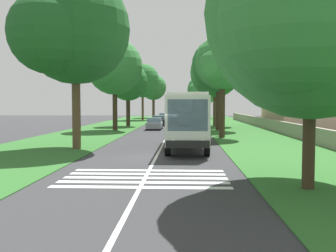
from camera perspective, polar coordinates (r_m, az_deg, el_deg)
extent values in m
plane|color=#333335|center=(22.39, -1.75, -4.58)|extent=(160.00, 160.00, 0.00)
cube|color=#2D6628|center=(38.51, -12.36, -1.33)|extent=(120.00, 8.00, 0.04)
cube|color=#2D6628|center=(37.82, 12.43, -1.41)|extent=(120.00, 8.00, 0.04)
cube|color=silver|center=(37.28, -0.08, -1.43)|extent=(110.00, 0.16, 0.01)
cube|color=silver|center=(26.49, 2.82, 1.20)|extent=(11.00, 2.50, 2.90)
cube|color=slate|center=(26.78, 2.81, 2.34)|extent=(9.68, 2.54, 0.85)
cube|color=slate|center=(21.02, 2.92, 1.61)|extent=(0.08, 2.20, 1.74)
cube|color=#B29E19|center=(26.54, 2.81, -0.96)|extent=(10.78, 2.53, 0.36)
cube|color=silver|center=(26.48, 2.82, 4.53)|extent=(10.56, 2.30, 0.18)
cube|color=black|center=(21.01, 2.91, -2.71)|extent=(0.16, 2.40, 0.40)
sphere|color=#F2EDCC|center=(21.06, 0.72, -2.33)|extent=(0.24, 0.24, 0.24)
sphere|color=#F2EDCC|center=(21.08, 5.10, -2.34)|extent=(0.24, 0.24, 0.24)
cylinder|color=black|center=(22.73, -0.03, -3.06)|extent=(1.10, 0.32, 1.10)
cylinder|color=black|center=(30.09, 0.57, -1.51)|extent=(1.10, 0.32, 1.10)
cylinder|color=black|center=(22.75, 5.78, -3.07)|extent=(1.10, 0.32, 1.10)
cylinder|color=black|center=(30.11, 4.95, -1.52)|extent=(1.10, 0.32, 1.10)
cube|color=silver|center=(14.36, -4.14, -9.02)|extent=(0.45, 6.80, 0.01)
cube|color=silver|center=(15.23, -3.75, -8.30)|extent=(0.45, 6.80, 0.01)
cube|color=silver|center=(16.11, -3.40, -7.66)|extent=(0.45, 6.80, 0.01)
cube|color=silver|center=(16.99, -3.09, -7.09)|extent=(0.45, 6.80, 0.01)
cube|color=silver|center=(17.87, -2.82, -6.57)|extent=(0.45, 6.80, 0.01)
cube|color=gray|center=(46.33, -2.00, 0.14)|extent=(4.30, 1.75, 0.70)
cube|color=slate|center=(46.20, -2.01, 0.91)|extent=(2.00, 1.61, 0.55)
cylinder|color=black|center=(45.07, -3.12, -0.21)|extent=(0.64, 0.22, 0.64)
cylinder|color=black|center=(47.75, -2.80, -0.02)|extent=(0.64, 0.22, 0.64)
cylinder|color=black|center=(44.94, -1.14, -0.22)|extent=(0.64, 0.22, 0.64)
cylinder|color=black|center=(47.63, -0.94, -0.02)|extent=(0.64, 0.22, 0.64)
cube|color=black|center=(54.85, -1.33, 0.63)|extent=(4.30, 1.75, 0.70)
cube|color=slate|center=(54.72, -1.33, 1.28)|extent=(2.00, 1.61, 0.55)
cylinder|color=black|center=(53.57, -2.25, 0.34)|extent=(0.64, 0.22, 0.64)
cylinder|color=black|center=(56.26, -2.03, 0.48)|extent=(0.64, 0.22, 0.64)
cylinder|color=black|center=(53.47, -0.59, 0.34)|extent=(0.64, 0.22, 0.64)
cylinder|color=black|center=(56.16, -0.44, 0.48)|extent=(0.64, 0.22, 0.64)
cube|color=gray|center=(64.29, 2.74, 1.01)|extent=(4.30, 1.75, 0.70)
cube|color=slate|center=(64.17, 2.74, 1.57)|extent=(2.00, 1.61, 0.55)
cylinder|color=black|center=(62.95, 2.04, 0.78)|extent=(0.64, 0.22, 0.64)
cylinder|color=black|center=(65.64, 2.05, 0.88)|extent=(0.64, 0.22, 0.64)
cylinder|color=black|center=(62.96, 3.46, 0.77)|extent=(0.64, 0.22, 0.64)
cylinder|color=black|center=(65.65, 3.41, 0.88)|extent=(0.64, 0.22, 0.64)
cube|color=gray|center=(69.93, -0.59, 1.20)|extent=(4.30, 1.75, 0.70)
cube|color=slate|center=(69.81, -0.59, 1.71)|extent=(2.00, 1.61, 0.55)
cylinder|color=black|center=(68.64, -1.30, 0.99)|extent=(0.64, 0.22, 0.64)
cylinder|color=black|center=(71.33, -1.16, 1.07)|extent=(0.64, 0.22, 0.64)
cylinder|color=black|center=(68.56, 0.01, 0.98)|extent=(0.64, 0.22, 0.64)
cylinder|color=black|center=(71.25, 0.10, 1.07)|extent=(0.64, 0.22, 0.64)
cube|color=#CC4C33|center=(81.63, 2.70, 2.16)|extent=(6.00, 2.10, 2.10)
cube|color=slate|center=(81.82, 2.70, 2.43)|extent=(5.04, 2.13, 0.70)
cube|color=slate|center=(78.65, 2.71, 2.27)|extent=(0.06, 1.76, 1.18)
cylinder|color=black|center=(79.76, 2.03, 1.35)|extent=(0.76, 0.24, 0.76)
cylinder|color=black|center=(83.55, 2.04, 1.43)|extent=(0.76, 0.24, 0.76)
cylinder|color=black|center=(79.77, 3.39, 1.34)|extent=(0.76, 0.24, 0.76)
cylinder|color=black|center=(83.56, 3.35, 1.43)|extent=(0.76, 0.24, 0.76)
cylinder|color=#3D2D1E|center=(53.02, -5.91, 2.50)|extent=(0.55, 0.55, 4.64)
sphere|color=#286B2D|center=(53.11, -5.94, 6.58)|extent=(5.29, 5.29, 5.29)
sphere|color=#286B2D|center=(54.65, -5.69, 6.07)|extent=(2.92, 2.92, 2.92)
sphere|color=#286B2D|center=(51.90, -7.02, 6.21)|extent=(3.19, 3.19, 3.19)
cylinder|color=#3D2D1E|center=(44.41, -7.85, 2.88)|extent=(0.55, 0.55, 5.48)
sphere|color=#337A38|center=(44.60, -7.89, 8.66)|extent=(6.35, 6.35, 6.35)
sphere|color=#337A38|center=(46.43, -7.47, 7.86)|extent=(4.45, 4.45, 4.45)
sphere|color=#337A38|center=(43.19, -9.53, 8.19)|extent=(3.83, 3.83, 3.83)
cylinder|color=#4C3826|center=(84.56, -2.16, 2.97)|extent=(0.56, 0.56, 5.14)
sphere|color=#337A38|center=(84.64, -2.17, 5.75)|extent=(5.62, 5.62, 5.62)
sphere|color=#337A38|center=(86.30, -2.08, 5.43)|extent=(3.39, 3.39, 3.39)
sphere|color=#337A38|center=(83.30, -2.82, 5.50)|extent=(3.70, 3.70, 3.70)
cylinder|color=brown|center=(26.83, -13.42, 3.15)|extent=(0.57, 0.57, 6.00)
sphere|color=#1E5623|center=(27.30, -13.56, 13.75)|extent=(7.37, 7.37, 7.37)
sphere|color=#1E5623|center=(29.31, -12.33, 11.94)|extent=(4.48, 4.48, 4.48)
sphere|color=#1E5623|center=(25.80, -17.12, 13.07)|extent=(5.18, 5.18, 5.18)
cylinder|color=brown|center=(73.21, -3.77, 3.13)|extent=(0.44, 0.44, 5.69)
sphere|color=#286B2D|center=(73.35, -3.78, 6.73)|extent=(6.38, 6.38, 6.38)
sphere|color=#286B2D|center=(75.22, -3.62, 6.28)|extent=(4.00, 4.00, 4.00)
sphere|color=#286B2D|center=(71.85, -4.68, 6.41)|extent=(3.96, 3.96, 3.96)
cylinder|color=#3D2D1E|center=(44.60, 7.48, 3.08)|extent=(0.57, 0.57, 5.78)
sphere|color=#286B2D|center=(44.82, 7.52, 8.95)|extent=(6.16, 6.16, 6.16)
sphere|color=#286B2D|center=(46.61, 7.31, 8.16)|extent=(4.29, 4.29, 4.29)
sphere|color=#286B2D|center=(43.17, 6.46, 8.56)|extent=(3.92, 3.92, 3.92)
cylinder|color=brown|center=(82.57, 5.17, 2.63)|extent=(0.37, 0.37, 4.23)
sphere|color=#337A38|center=(82.62, 5.18, 5.36)|extent=(6.60, 6.60, 6.60)
sphere|color=#337A38|center=(84.58, 5.11, 4.98)|extent=(4.09, 4.09, 4.09)
sphere|color=#337A38|center=(80.92, 4.53, 5.06)|extent=(4.52, 4.52, 4.52)
cylinder|color=#3D2D1E|center=(14.55, 20.14, -0.65)|extent=(0.44, 0.44, 4.15)
sphere|color=#337A38|center=(14.87, 20.46, 15.45)|extent=(7.49, 7.49, 7.49)
sphere|color=#337A38|center=(16.88, 18.01, 12.06)|extent=(5.10, 5.10, 5.10)
sphere|color=#337A38|center=(12.68, 18.12, 15.06)|extent=(4.67, 4.67, 4.67)
cylinder|color=#3D2D1E|center=(34.93, 8.00, 2.72)|extent=(0.53, 0.53, 5.40)
sphere|color=#337A38|center=(35.13, 8.06, 9.32)|extent=(4.86, 4.86, 4.86)
sphere|color=#337A38|center=(36.53, 7.83, 8.51)|extent=(2.97, 2.97, 2.97)
sphere|color=#337A38|center=(33.82, 7.01, 8.94)|extent=(2.91, 2.91, 2.91)
cylinder|color=brown|center=(53.35, 6.95, 2.94)|extent=(0.52, 0.52, 5.46)
sphere|color=#337A38|center=(53.53, 6.99, 7.87)|extent=(6.81, 6.81, 6.81)
sphere|color=#337A38|center=(55.52, 6.82, 7.18)|extent=(4.48, 4.48, 4.48)
sphere|color=#337A38|center=(51.72, 6.00, 7.47)|extent=(4.54, 4.54, 4.54)
cylinder|color=#473828|center=(37.31, 7.97, 5.45)|extent=(0.24, 0.24, 8.91)
cube|color=#3D3326|center=(37.66, 8.02, 11.32)|extent=(0.12, 1.40, 0.12)
cube|color=gray|center=(43.35, 15.72, -0.01)|extent=(70.00, 0.40, 1.26)
cube|color=beige|center=(51.65, 19.46, 2.52)|extent=(12.56, 8.15, 5.09)
cube|color=brown|center=(51.70, 19.53, 5.70)|extent=(13.16, 8.75, 0.64)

